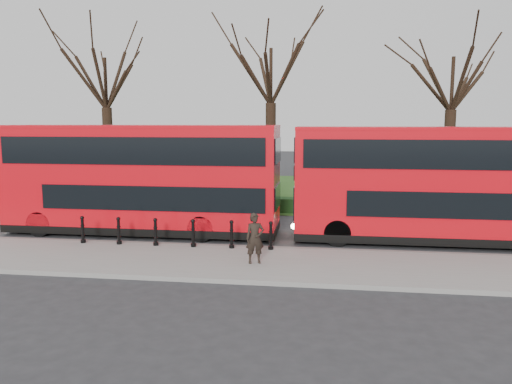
# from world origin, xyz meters

# --- Properties ---
(ground) EXTENTS (120.00, 120.00, 0.00)m
(ground) POSITION_xyz_m (0.00, 0.00, 0.00)
(ground) COLOR #28282B
(ground) RESTS_ON ground
(pavement) EXTENTS (60.00, 4.00, 0.15)m
(pavement) POSITION_xyz_m (0.00, -3.00, 0.07)
(pavement) COLOR gray
(pavement) RESTS_ON ground
(kerb) EXTENTS (60.00, 0.25, 0.16)m
(kerb) POSITION_xyz_m (0.00, -1.00, 0.07)
(kerb) COLOR slate
(kerb) RESTS_ON ground
(grass_verge) EXTENTS (60.00, 18.00, 0.06)m
(grass_verge) POSITION_xyz_m (0.00, 15.00, 0.03)
(grass_verge) COLOR #2E501A
(grass_verge) RESTS_ON ground
(hedge) EXTENTS (60.00, 0.90, 0.80)m
(hedge) POSITION_xyz_m (0.00, 6.80, 0.40)
(hedge) COLOR black
(hedge) RESTS_ON ground
(yellow_line_outer) EXTENTS (60.00, 0.10, 0.01)m
(yellow_line_outer) POSITION_xyz_m (0.00, -0.70, 0.01)
(yellow_line_outer) COLOR yellow
(yellow_line_outer) RESTS_ON ground
(yellow_line_inner) EXTENTS (60.00, 0.10, 0.01)m
(yellow_line_inner) POSITION_xyz_m (0.00, -0.50, 0.01)
(yellow_line_inner) COLOR yellow
(yellow_line_inner) RESTS_ON ground
(tree_left) EXTENTS (6.52, 6.52, 10.19)m
(tree_left) POSITION_xyz_m (-8.00, 10.00, 7.40)
(tree_left) COLOR black
(tree_left) RESTS_ON ground
(tree_mid) EXTENTS (6.80, 6.80, 10.62)m
(tree_mid) POSITION_xyz_m (2.00, 10.00, 7.72)
(tree_mid) COLOR black
(tree_mid) RESTS_ON ground
(tree_right) EXTENTS (6.32, 6.32, 9.87)m
(tree_right) POSITION_xyz_m (12.00, 10.00, 7.16)
(tree_right) COLOR black
(tree_right) RESTS_ON ground
(bollard_row) EXTENTS (7.45, 0.15, 1.00)m
(bollard_row) POSITION_xyz_m (-0.40, -1.35, 0.65)
(bollard_row) COLOR black
(bollard_row) RESTS_ON pavement
(bus_lead) EXTENTS (11.66, 2.68, 4.64)m
(bus_lead) POSITION_xyz_m (-2.58, 1.19, 2.34)
(bus_lead) COLOR red
(bus_lead) RESTS_ON ground
(bus_rear) EXTENTS (11.53, 2.65, 4.59)m
(bus_rear) POSITION_xyz_m (9.75, 1.21, 2.31)
(bus_rear) COLOR red
(bus_rear) RESTS_ON ground
(pedestrian) EXTENTS (0.70, 0.57, 1.68)m
(pedestrian) POSITION_xyz_m (2.92, -3.19, 0.99)
(pedestrian) COLOR black
(pedestrian) RESTS_ON pavement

